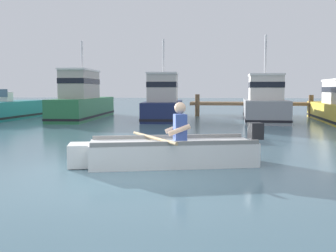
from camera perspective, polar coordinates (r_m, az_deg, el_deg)
name	(u,v)px	position (r m, az deg, el deg)	size (l,w,h in m)	color
ground_plane	(121,177)	(6.63, -6.72, -7.26)	(120.00, 120.00, 0.00)	slate
wooden_dock	(308,104)	(22.39, 19.31, 2.98)	(12.42, 1.64, 1.17)	brown
rowboat_with_person	(169,151)	(7.63, 0.08, -3.64)	(3.69, 1.88, 1.19)	white
moored_boat_teal	(10,110)	(20.97, -21.61, 2.10)	(1.72, 5.31, 1.44)	#1E727A
moored_boat_green	(83,101)	(19.86, -12.06, 3.54)	(1.95, 6.89, 3.75)	#287042
moored_boat_navy	(163,103)	(18.83, -0.66, 3.35)	(2.08, 5.34, 3.76)	#19234C
moored_boat_grey	(264,104)	(18.70, 13.59, 3.13)	(2.02, 5.59, 3.86)	gray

